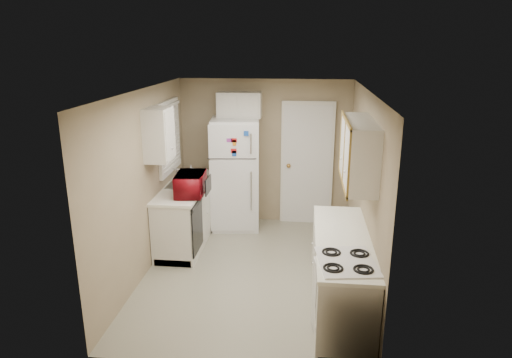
# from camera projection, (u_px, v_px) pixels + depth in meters

# --- Properties ---
(floor) EXTENTS (3.80, 3.80, 0.00)m
(floor) POSITION_uv_depth(u_px,v_px,m) (252.00, 271.00, 6.13)
(floor) COLOR #AFAB95
(floor) RESTS_ON ground
(ceiling) EXTENTS (3.80, 3.80, 0.00)m
(ceiling) POSITION_uv_depth(u_px,v_px,m) (252.00, 91.00, 5.44)
(ceiling) COLOR white
(ceiling) RESTS_ON floor
(wall_left) EXTENTS (3.80, 3.80, 0.00)m
(wall_left) POSITION_uv_depth(u_px,v_px,m) (145.00, 183.00, 5.93)
(wall_left) COLOR #9D8C6E
(wall_left) RESTS_ON floor
(wall_right) EXTENTS (3.80, 3.80, 0.00)m
(wall_right) POSITION_uv_depth(u_px,v_px,m) (364.00, 190.00, 5.64)
(wall_right) COLOR #9D8C6E
(wall_right) RESTS_ON floor
(wall_back) EXTENTS (2.80, 2.80, 0.00)m
(wall_back) POSITION_uv_depth(u_px,v_px,m) (265.00, 152.00, 7.60)
(wall_back) COLOR #9D8C6E
(wall_back) RESTS_ON floor
(wall_front) EXTENTS (2.80, 2.80, 0.00)m
(wall_front) POSITION_uv_depth(u_px,v_px,m) (227.00, 252.00, 3.98)
(wall_front) COLOR #9D8C6E
(wall_front) RESTS_ON floor
(left_counter) EXTENTS (0.60, 1.80, 0.90)m
(left_counter) POSITION_uv_depth(u_px,v_px,m) (187.00, 213.00, 6.97)
(left_counter) COLOR silver
(left_counter) RESTS_ON floor
(dishwasher) EXTENTS (0.03, 0.58, 0.72)m
(dishwasher) POSITION_uv_depth(u_px,v_px,m) (197.00, 227.00, 6.36)
(dishwasher) COLOR black
(dishwasher) RESTS_ON floor
(sink) EXTENTS (0.54, 0.74, 0.16)m
(sink) POSITION_uv_depth(u_px,v_px,m) (189.00, 185.00, 7.00)
(sink) COLOR gray
(sink) RESTS_ON left_counter
(microwave) EXTENTS (0.58, 0.35, 0.37)m
(microwave) POSITION_uv_depth(u_px,v_px,m) (191.00, 185.00, 6.36)
(microwave) COLOR maroon
(microwave) RESTS_ON left_counter
(soap_bottle) EXTENTS (0.08, 0.09, 0.17)m
(soap_bottle) POSITION_uv_depth(u_px,v_px,m) (191.00, 169.00, 7.32)
(soap_bottle) COLOR white
(soap_bottle) RESTS_ON left_counter
(window_blinds) EXTENTS (0.10, 0.98, 1.08)m
(window_blinds) POSITION_uv_depth(u_px,v_px,m) (170.00, 137.00, 6.81)
(window_blinds) COLOR silver
(window_blinds) RESTS_ON wall_left
(upper_cabinet_left) EXTENTS (0.30, 0.45, 0.70)m
(upper_cabinet_left) POSITION_uv_depth(u_px,v_px,m) (159.00, 135.00, 5.95)
(upper_cabinet_left) COLOR silver
(upper_cabinet_left) RESTS_ON wall_left
(refrigerator) EXTENTS (0.82, 0.80, 1.81)m
(refrigerator) POSITION_uv_depth(u_px,v_px,m) (236.00, 174.00, 7.42)
(refrigerator) COLOR white
(refrigerator) RESTS_ON floor
(cabinet_over_fridge) EXTENTS (0.70, 0.30, 0.40)m
(cabinet_over_fridge) POSITION_uv_depth(u_px,v_px,m) (239.00, 105.00, 7.26)
(cabinet_over_fridge) COLOR silver
(cabinet_over_fridge) RESTS_ON wall_back
(interior_door) EXTENTS (0.86, 0.06, 2.08)m
(interior_door) POSITION_uv_depth(u_px,v_px,m) (307.00, 164.00, 7.54)
(interior_door) COLOR white
(interior_door) RESTS_ON floor
(right_counter) EXTENTS (0.60, 2.00, 0.90)m
(right_counter) POSITION_uv_depth(u_px,v_px,m) (341.00, 275.00, 5.13)
(right_counter) COLOR silver
(right_counter) RESTS_ON floor
(stove) EXTENTS (0.63, 0.74, 0.81)m
(stove) POSITION_uv_depth(u_px,v_px,m) (344.00, 307.00, 4.58)
(stove) COLOR white
(stove) RESTS_ON floor
(upper_cabinet_right) EXTENTS (0.30, 1.20, 0.70)m
(upper_cabinet_right) POSITION_uv_depth(u_px,v_px,m) (359.00, 152.00, 5.01)
(upper_cabinet_right) COLOR silver
(upper_cabinet_right) RESTS_ON wall_right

